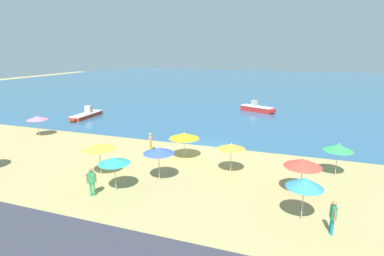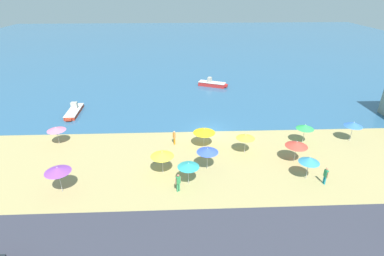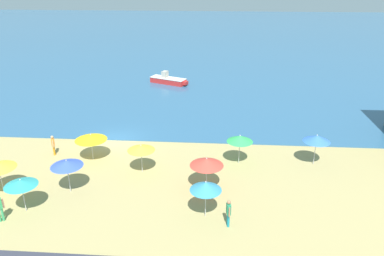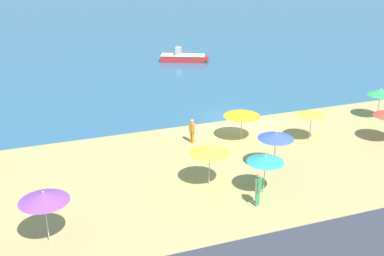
{
  "view_description": "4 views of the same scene",
  "coord_description": "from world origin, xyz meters",
  "px_view_note": "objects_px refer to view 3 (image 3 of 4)",
  "views": [
    {
      "loc": [
        7.3,
        -25.12,
        8.49
      ],
      "look_at": [
        -1.33,
        -0.37,
        1.71
      ],
      "focal_mm": 28.0,
      "sensor_mm": 36.0,
      "label": 1
    },
    {
      "loc": [
        -3.51,
        -32.74,
        16.48
      ],
      "look_at": [
        -2.19,
        -2.32,
        1.66
      ],
      "focal_mm": 28.0,
      "sensor_mm": 36.0,
      "label": 2
    },
    {
      "loc": [
        8.64,
        -28.77,
        13.59
      ],
      "look_at": [
        6.53,
        0.39,
        1.21
      ],
      "focal_mm": 35.0,
      "sensor_mm": 36.0,
      "label": 3
    },
    {
      "loc": [
        -14.08,
        -30.31,
        12.77
      ],
      "look_at": [
        -4.72,
        -4.4,
        1.65
      ],
      "focal_mm": 45.0,
      "sensor_mm": 36.0,
      "label": 4
    }
  ],
  "objects_px": {
    "beach_umbrella_3": "(67,163)",
    "beach_umbrella_7": "(141,148)",
    "beach_umbrella_5": "(91,137)",
    "beach_umbrella_9": "(317,138)",
    "bather_2": "(53,144)",
    "bather_0": "(228,212)",
    "beach_umbrella_6": "(21,183)",
    "beach_umbrella_8": "(207,162)",
    "beach_umbrella_0": "(206,186)",
    "skiff_nearshore": "(168,80)",
    "beach_umbrella_1": "(240,139)"
  },
  "relations": [
    {
      "from": "beach_umbrella_1",
      "to": "beach_umbrella_8",
      "type": "relative_size",
      "value": 1.01
    },
    {
      "from": "beach_umbrella_5",
      "to": "beach_umbrella_6",
      "type": "bearing_deg",
      "value": -105.74
    },
    {
      "from": "beach_umbrella_3",
      "to": "beach_umbrella_6",
      "type": "height_order",
      "value": "beach_umbrella_3"
    },
    {
      "from": "beach_umbrella_1",
      "to": "beach_umbrella_7",
      "type": "height_order",
      "value": "beach_umbrella_1"
    },
    {
      "from": "beach_umbrella_5",
      "to": "bather_2",
      "type": "height_order",
      "value": "beach_umbrella_5"
    },
    {
      "from": "beach_umbrella_1",
      "to": "beach_umbrella_7",
      "type": "distance_m",
      "value": 7.3
    },
    {
      "from": "beach_umbrella_1",
      "to": "bather_2",
      "type": "distance_m",
      "value": 14.63
    },
    {
      "from": "beach_umbrella_3",
      "to": "beach_umbrella_7",
      "type": "height_order",
      "value": "beach_umbrella_3"
    },
    {
      "from": "beach_umbrella_9",
      "to": "bather_0",
      "type": "xyz_separation_m",
      "value": [
        -6.6,
        -7.95,
        -1.16
      ]
    },
    {
      "from": "beach_umbrella_7",
      "to": "bather_2",
      "type": "distance_m",
      "value": 7.91
    },
    {
      "from": "beach_umbrella_3",
      "to": "beach_umbrella_9",
      "type": "height_order",
      "value": "beach_umbrella_9"
    },
    {
      "from": "beach_umbrella_1",
      "to": "beach_umbrella_3",
      "type": "relative_size",
      "value": 1.0
    },
    {
      "from": "beach_umbrella_5",
      "to": "beach_umbrella_9",
      "type": "distance_m",
      "value": 16.94
    },
    {
      "from": "beach_umbrella_3",
      "to": "beach_umbrella_5",
      "type": "bearing_deg",
      "value": 89.31
    },
    {
      "from": "beach_umbrella_5",
      "to": "beach_umbrella_8",
      "type": "bearing_deg",
      "value": -22.14
    },
    {
      "from": "beach_umbrella_5",
      "to": "bather_0",
      "type": "height_order",
      "value": "beach_umbrella_5"
    },
    {
      "from": "beach_umbrella_0",
      "to": "beach_umbrella_6",
      "type": "relative_size",
      "value": 1.08
    },
    {
      "from": "beach_umbrella_1",
      "to": "beach_umbrella_8",
      "type": "distance_m",
      "value": 4.44
    },
    {
      "from": "beach_umbrella_0",
      "to": "skiff_nearshore",
      "type": "distance_m",
      "value": 28.51
    },
    {
      "from": "beach_umbrella_3",
      "to": "bather_0",
      "type": "xyz_separation_m",
      "value": [
        10.39,
        -2.9,
        -1.14
      ]
    },
    {
      "from": "beach_umbrella_9",
      "to": "bather_2",
      "type": "height_order",
      "value": "beach_umbrella_9"
    },
    {
      "from": "beach_umbrella_7",
      "to": "beach_umbrella_9",
      "type": "height_order",
      "value": "beach_umbrella_9"
    },
    {
      "from": "beach_umbrella_3",
      "to": "beach_umbrella_9",
      "type": "relative_size",
      "value": 0.97
    },
    {
      "from": "beach_umbrella_3",
      "to": "bather_2",
      "type": "bearing_deg",
      "value": 122.32
    },
    {
      "from": "beach_umbrella_0",
      "to": "beach_umbrella_5",
      "type": "bearing_deg",
      "value": 143.39
    },
    {
      "from": "beach_umbrella_0",
      "to": "skiff_nearshore",
      "type": "xyz_separation_m",
      "value": [
        -5.86,
        27.86,
        -1.59
      ]
    },
    {
      "from": "bather_2",
      "to": "skiff_nearshore",
      "type": "bearing_deg",
      "value": 72.68
    },
    {
      "from": "bather_0",
      "to": "beach_umbrella_6",
      "type": "bearing_deg",
      "value": 177.35
    },
    {
      "from": "beach_umbrella_7",
      "to": "bather_0",
      "type": "bearing_deg",
      "value": -43.43
    },
    {
      "from": "beach_umbrella_0",
      "to": "beach_umbrella_8",
      "type": "height_order",
      "value": "beach_umbrella_0"
    },
    {
      "from": "beach_umbrella_6",
      "to": "bather_0",
      "type": "xyz_separation_m",
      "value": [
        12.29,
        -0.57,
        -1.02
      ]
    },
    {
      "from": "beach_umbrella_3",
      "to": "beach_umbrella_7",
      "type": "bearing_deg",
      "value": 34.12
    },
    {
      "from": "beach_umbrella_5",
      "to": "beach_umbrella_7",
      "type": "relative_size",
      "value": 1.11
    },
    {
      "from": "beach_umbrella_0",
      "to": "bather_2",
      "type": "distance_m",
      "value": 14.3
    },
    {
      "from": "beach_umbrella_5",
      "to": "beach_umbrella_8",
      "type": "distance_m",
      "value": 9.66
    },
    {
      "from": "beach_umbrella_5",
      "to": "skiff_nearshore",
      "type": "height_order",
      "value": "beach_umbrella_5"
    },
    {
      "from": "beach_umbrella_9",
      "to": "bather_2",
      "type": "bearing_deg",
      "value": 179.77
    },
    {
      "from": "beach_umbrella_1",
      "to": "beach_umbrella_9",
      "type": "distance_m",
      "value": 5.67
    },
    {
      "from": "beach_umbrella_1",
      "to": "beach_umbrella_5",
      "type": "height_order",
      "value": "beach_umbrella_1"
    },
    {
      "from": "bather_0",
      "to": "skiff_nearshore",
      "type": "height_order",
      "value": "bather_0"
    },
    {
      "from": "bather_0",
      "to": "bather_2",
      "type": "xyz_separation_m",
      "value": [
        -13.64,
        8.03,
        -0.03
      ]
    },
    {
      "from": "beach_umbrella_5",
      "to": "beach_umbrella_8",
      "type": "xyz_separation_m",
      "value": [
        8.95,
        -3.64,
        0.16
      ]
    },
    {
      "from": "beach_umbrella_9",
      "to": "beach_umbrella_1",
      "type": "bearing_deg",
      "value": -176.93
    },
    {
      "from": "beach_umbrella_9",
      "to": "skiff_nearshore",
      "type": "height_order",
      "value": "beach_umbrella_9"
    },
    {
      "from": "beach_umbrella_3",
      "to": "beach_umbrella_7",
      "type": "distance_m",
      "value": 5.16
    },
    {
      "from": "beach_umbrella_5",
      "to": "beach_umbrella_6",
      "type": "relative_size",
      "value": 1.09
    },
    {
      "from": "beach_umbrella_9",
      "to": "beach_umbrella_7",
      "type": "bearing_deg",
      "value": -170.37
    },
    {
      "from": "beach_umbrella_7",
      "to": "bather_2",
      "type": "xyz_separation_m",
      "value": [
        -7.52,
        2.24,
        -1.02
      ]
    },
    {
      "from": "beach_umbrella_6",
      "to": "beach_umbrella_9",
      "type": "xyz_separation_m",
      "value": [
        18.89,
        7.38,
        0.14
      ]
    },
    {
      "from": "beach_umbrella_6",
      "to": "bather_2",
      "type": "bearing_deg",
      "value": 100.24
    }
  ]
}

